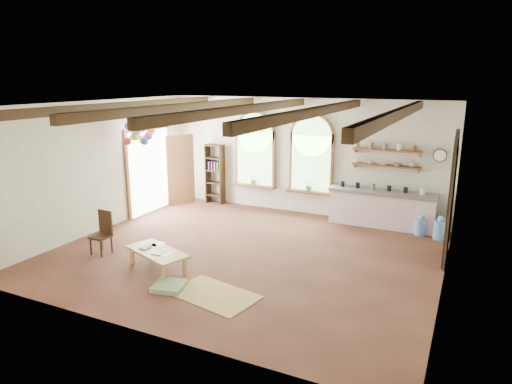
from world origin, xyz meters
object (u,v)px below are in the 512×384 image
Objects in this scene: side_chair at (102,242)px; balloon_cluster at (139,134)px; kitchen_counter at (381,208)px; coffee_table at (157,253)px.

side_chair is 0.83× the size of balloon_cluster.
coffee_table is at bearing -126.51° from kitchen_counter.
kitchen_counter is 5.87m from coffee_table.
balloon_cluster reaches higher than side_chair.
coffee_table is (-3.49, -4.71, -0.13)m from kitchen_counter.
kitchen_counter is at bearing 41.74° from side_chair.
kitchen_counter is 2.35× the size of balloon_cluster.
coffee_table is at bearing -5.83° from side_chair.
side_chair is 3.05m from balloon_cluster.
balloon_cluster is at bearing 105.62° from side_chair.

